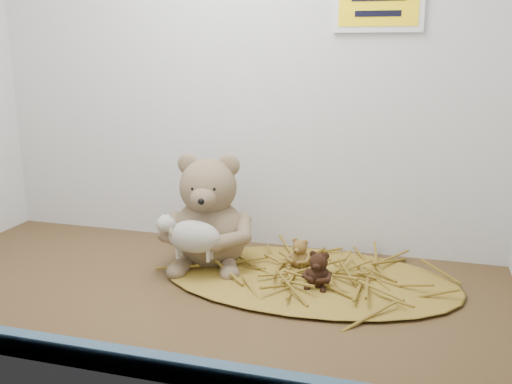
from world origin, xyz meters
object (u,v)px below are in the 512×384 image
(mini_teddy_tan, at_px, (300,252))
(mini_teddy_brown, at_px, (319,268))
(main_teddy, at_px, (209,211))
(toy_lamb, at_px, (194,237))

(mini_teddy_tan, bearing_deg, mini_teddy_brown, -44.94)
(main_teddy, height_order, mini_teddy_tan, main_teddy)
(mini_teddy_brown, bearing_deg, toy_lamb, -170.72)
(main_teddy, relative_size, mini_teddy_brown, 3.40)
(toy_lamb, height_order, mini_teddy_tan, toy_lamb)
(main_teddy, bearing_deg, mini_teddy_tan, -6.37)
(toy_lamb, relative_size, mini_teddy_brown, 1.98)
(main_teddy, distance_m, toy_lamb, 0.09)
(mini_teddy_brown, bearing_deg, main_teddy, 169.67)
(main_teddy, distance_m, mini_teddy_brown, 0.27)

